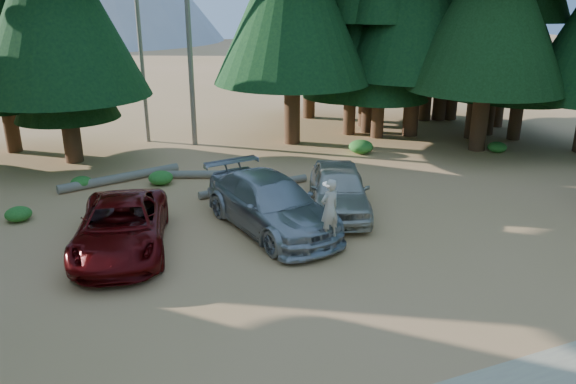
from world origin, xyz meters
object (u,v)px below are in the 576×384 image
silver_minivan_right (339,189)px  log_left (121,178)px  log_mid (213,174)px  log_right (255,186)px  red_pickup (121,227)px  silver_minivan_center (271,204)px  frisbee_player (329,208)px

silver_minivan_right → log_left: size_ratio=0.98×
log_mid → log_right: log_mid is taller
red_pickup → log_left: 6.45m
red_pickup → silver_minivan_center: bearing=10.9°
silver_minivan_right → silver_minivan_center: bearing=-146.0°
log_right → silver_minivan_center: bearing=-107.4°
red_pickup → silver_minivan_right: silver_minivan_right is taller
red_pickup → frisbee_player: frisbee_player is taller
log_mid → silver_minivan_right: bearing=-39.1°
red_pickup → log_mid: size_ratio=1.39×
silver_minivan_right → frisbee_player: bearing=-99.0°
silver_minivan_center → red_pickup: bearing=168.5°
frisbee_player → log_right: (-0.03, 6.12, -1.30)m
log_mid → log_right: size_ratio=0.86×
red_pickup → silver_minivan_right: 7.07m
log_mid → log_right: (1.04, -1.99, -0.01)m
red_pickup → log_right: bearing=46.8°
silver_minivan_right → frisbee_player: (-1.85, -2.99, 0.64)m
log_mid → frisbee_player: bearing=-61.2°
red_pickup → log_right: red_pickup is taller
silver_minivan_center → log_right: bearing=69.1°
red_pickup → log_mid: 6.91m
log_right → log_left: bearing=141.3°
red_pickup → log_left: bearing=96.6°
silver_minivan_center → log_right: (0.73, 3.65, -0.68)m
red_pickup → log_right: size_ratio=1.19×
silver_minivan_center → silver_minivan_right: 2.66m
red_pickup → silver_minivan_center: 4.45m
frisbee_player → log_left: 10.16m
red_pickup → log_mid: bearing=65.8°
red_pickup → log_left: red_pickup is taller
red_pickup → log_mid: (4.14, 5.50, -0.57)m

